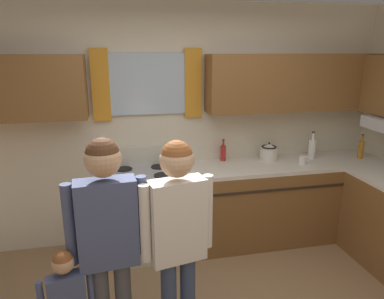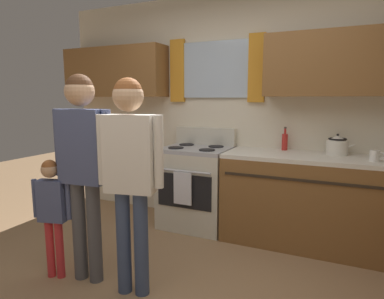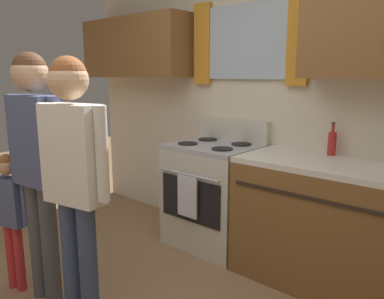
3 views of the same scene
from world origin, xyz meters
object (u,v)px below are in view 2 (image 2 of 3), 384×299
bottle_sauce_red (285,141)px  small_child (52,205)px  mug_ceramic_white (375,156)px  adult_holding_child (83,154)px  stove_oven (196,185)px  adult_in_plaid (130,162)px  stovetop_kettle (337,145)px

bottle_sauce_red → small_child: 2.32m
bottle_sauce_red → small_child: (-1.51, -1.72, -0.38)m
bottle_sauce_red → mug_ceramic_white: 0.87m
bottle_sauce_red → mug_ceramic_white: size_ratio=1.95×
mug_ceramic_white → adult_holding_child: size_ratio=0.08×
stove_oven → small_child: 1.62m
adult_in_plaid → bottle_sauce_red: bearing=63.8°
adult_in_plaid → small_child: (-0.70, -0.08, -0.39)m
adult_holding_child → small_child: adult_holding_child is taller
stovetop_kettle → mug_ceramic_white: bearing=-34.6°
stovetop_kettle → adult_in_plaid: (-1.32, -1.55, 0.00)m
stove_oven → adult_holding_child: (-0.32, -1.41, 0.55)m
bottle_sauce_red → stovetop_kettle: size_ratio=0.90×
bottle_sauce_red → mug_ceramic_white: bottle_sauce_red is taller
bottle_sauce_red → stovetop_kettle: 0.52m
bottle_sauce_red → adult_holding_child: bearing=-127.3°
bottle_sauce_red → small_child: bearing=-131.3°
stovetop_kettle → adult_holding_child: 2.33m
stove_oven → adult_in_plaid: 1.52m
mug_ceramic_white → small_child: bearing=-148.7°
mug_ceramic_white → small_child: (-2.32, -1.41, -0.34)m
bottle_sauce_red → adult_holding_child: (-1.24, -1.63, 0.03)m
small_child → stovetop_kettle: bearing=38.8°
stove_oven → stovetop_kettle: 1.53m
mug_ceramic_white → stovetop_kettle: 0.38m
stovetop_kettle → adult_holding_child: (-1.75, -1.54, 0.03)m
bottle_sauce_red → adult_in_plaid: size_ratio=0.15×
mug_ceramic_white → small_child: 2.74m
adult_holding_child → small_child: (-0.27, -0.08, -0.41)m
adult_holding_child → mug_ceramic_white: bearing=32.8°
mug_ceramic_white → adult_in_plaid: adult_in_plaid is taller
stove_oven → adult_in_plaid: bearing=-85.4°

